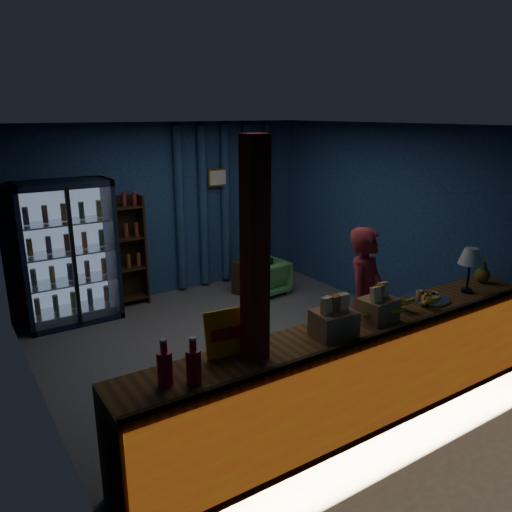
{
  "coord_description": "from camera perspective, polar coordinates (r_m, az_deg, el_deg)",
  "views": [
    {
      "loc": [
        -2.91,
        -4.77,
        2.74
      ],
      "look_at": [
        0.06,
        -0.2,
        1.16
      ],
      "focal_mm": 35.0,
      "sensor_mm": 36.0,
      "label": 1
    }
  ],
  "objects": [
    {
      "name": "soda_bottles",
      "position": [
        3.49,
        -8.76,
        -12.27
      ],
      "size": [
        0.28,
        0.19,
        0.34
      ],
      "color": "red",
      "rests_on": "counter"
    },
    {
      "name": "snack_box_centre",
      "position": [
        4.57,
        13.77,
        -5.75
      ],
      "size": [
        0.33,
        0.28,
        0.33
      ],
      "color": "#936B47",
      "rests_on": "counter"
    },
    {
      "name": "counter",
      "position": [
        4.66,
        11.14,
        -13.17
      ],
      "size": [
        4.4,
        0.57,
        0.99
      ],
      "color": "brown",
      "rests_on": "ground"
    },
    {
      "name": "pineapple",
      "position": [
        5.91,
        24.47,
        -1.78
      ],
      "size": [
        0.16,
        0.16,
        0.27
      ],
      "color": "olive",
      "rests_on": "counter"
    },
    {
      "name": "curtain_folds",
      "position": [
        8.07,
        -3.5,
        5.88
      ],
      "size": [
        1.74,
        0.14,
        2.5
      ],
      "color": "navy",
      "rests_on": "room_walls"
    },
    {
      "name": "shopkeeper",
      "position": [
        5.41,
        12.33,
        -5.15
      ],
      "size": [
        0.69,
        0.59,
        1.61
      ],
      "primitive_type": "imported",
      "rotation": [
        0.0,
        0.0,
        0.42
      ],
      "color": "maroon",
      "rests_on": "ground"
    },
    {
      "name": "beverage_cooler",
      "position": [
        7.06,
        -20.81,
        0.29
      ],
      "size": [
        1.2,
        0.62,
        1.9
      ],
      "color": "black",
      "rests_on": "ground"
    },
    {
      "name": "pastry_tray",
      "position": [
        5.22,
        19.05,
        -4.5
      ],
      "size": [
        0.41,
        0.41,
        0.07
      ],
      "color": "silver",
      "rests_on": "counter"
    },
    {
      "name": "side_table",
      "position": [
        7.84,
        -0.41,
        -2.24
      ],
      "size": [
        0.69,
        0.61,
        0.62
      ],
      "color": "#311E0F",
      "rests_on": "ground"
    },
    {
      "name": "banana_bunches",
      "position": [
        4.75,
        15.92,
        -5.63
      ],
      "size": [
        0.94,
        0.28,
        0.15
      ],
      "color": "gold",
      "rests_on": "counter"
    },
    {
      "name": "snack_box_left",
      "position": [
        4.19,
        8.87,
        -7.39
      ],
      "size": [
        0.36,
        0.31,
        0.35
      ],
      "color": "#936B47",
      "rests_on": "counter"
    },
    {
      "name": "bottle_shelf",
      "position": [
        7.43,
        -14.58,
        0.49
      ],
      "size": [
        0.5,
        0.28,
        1.6
      ],
      "color": "#311E0F",
      "rests_on": "ground"
    },
    {
      "name": "room_walls",
      "position": [
        5.71,
        -1.64,
        4.35
      ],
      "size": [
        4.6,
        4.6,
        4.6
      ],
      "color": "navy",
      "rests_on": "ground"
    },
    {
      "name": "framed_picture",
      "position": [
        7.89,
        -4.36,
        8.94
      ],
      "size": [
        0.36,
        0.04,
        0.28
      ],
      "color": "#BC8C2F",
      "rests_on": "room_walls"
    },
    {
      "name": "support_post",
      "position": [
        3.71,
        -0.13,
        -6.64
      ],
      "size": [
        0.16,
        0.16,
        2.6
      ],
      "primitive_type": "cube",
      "color": "maroon",
      "rests_on": "ground"
    },
    {
      "name": "green_chair",
      "position": [
        7.75,
        1.24,
        -2.44
      ],
      "size": [
        0.62,
        0.63,
        0.53
      ],
      "primitive_type": "imported",
      "rotation": [
        0.0,
        0.0,
        3.23
      ],
      "color": "#52A555",
      "rests_on": "ground"
    },
    {
      "name": "ground",
      "position": [
        6.22,
        -1.52,
        -9.94
      ],
      "size": [
        4.6,
        4.6,
        0.0
      ],
      "primitive_type": "plane",
      "color": "#515154",
      "rests_on": "ground"
    },
    {
      "name": "table_lamp",
      "position": [
        5.47,
        23.33,
        -0.21
      ],
      "size": [
        0.24,
        0.24,
        0.47
      ],
      "color": "black",
      "rests_on": "counter"
    },
    {
      "name": "yellow_sign",
      "position": [
        3.84,
        -2.62,
        -8.6
      ],
      "size": [
        0.46,
        0.14,
        0.36
      ],
      "color": "yellow",
      "rests_on": "counter"
    }
  ]
}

